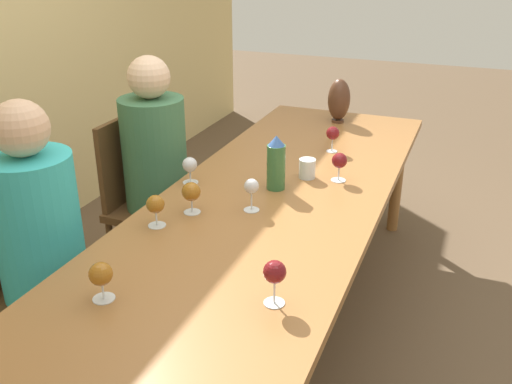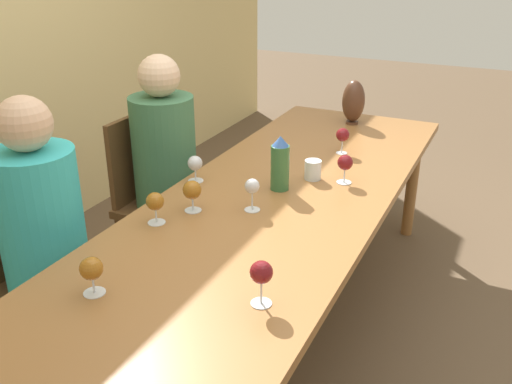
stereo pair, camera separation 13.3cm
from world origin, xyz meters
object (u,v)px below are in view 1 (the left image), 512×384
object	(u,v)px
wine_glass_6	(191,192)
wine_glass_1	(155,205)
wine_glass_0	(275,273)
wine_glass_3	(339,161)
water_tumbler	(307,168)
person_far	(158,168)
wine_glass_2	(190,165)
chair_near	(33,279)
water_bottle	(276,163)
wine_glass_5	(333,134)
wine_glass_4	(251,188)
vase	(339,100)
wine_glass_7	(101,275)
chair_far	(146,197)
person_near	(43,244)

from	to	relation	value
wine_glass_6	wine_glass_1	bearing A→B (deg)	155.04
wine_glass_0	wine_glass_3	world-z (taller)	wine_glass_0
water_tumbler	wine_glass_0	distance (m)	1.02
wine_glass_6	person_far	xyz separation A→B (m)	(0.51, 0.47, -0.15)
wine_glass_2	wine_glass_1	bearing A→B (deg)	-169.60
chair_near	wine_glass_2	bearing A→B (deg)	-32.37
water_bottle	wine_glass_1	distance (m)	0.60
wine_glass_5	person_far	distance (m)	0.92
wine_glass_4	wine_glass_1	bearing A→B (deg)	132.38
person_far	vase	bearing A→B (deg)	-36.83
water_bottle	wine_glass_3	size ratio (longest dim) A/B	1.85
wine_glass_7	chair_near	world-z (taller)	chair_near
water_tumbler	vase	world-z (taller)	vase
wine_glass_3	water_bottle	bearing A→B (deg)	128.99
water_bottle	wine_glass_0	bearing A→B (deg)	-160.44
person_far	wine_glass_7	bearing A→B (deg)	-156.69
wine_glass_1	chair_far	bearing A→B (deg)	35.81
wine_glass_4	wine_glass_5	xyz separation A→B (m)	(0.81, -0.12, -0.00)
wine_glass_4	chair_far	world-z (taller)	chair_far
wine_glass_4	water_tumbler	bearing A→B (deg)	-14.43
water_bottle	wine_glass_3	bearing A→B (deg)	-51.01
water_bottle	wine_glass_7	size ratio (longest dim) A/B	1.94
chair_far	person_near	size ratio (longest dim) A/B	0.73
water_tumbler	person_far	xyz separation A→B (m)	(-0.02, 0.79, -0.10)
wine_glass_0	wine_glass_5	distance (m)	1.41
wine_glass_0	water_bottle	bearing A→B (deg)	19.56
vase	wine_glass_1	size ratio (longest dim) A/B	2.05
water_tumbler	person_far	world-z (taller)	person_far
person_near	wine_glass_6	bearing A→B (deg)	-52.83
wine_glass_6	wine_glass_4	bearing A→B (deg)	-63.43
water_bottle	person_near	xyz separation A→B (m)	(-0.71, 0.70, -0.18)
wine_glass_5	wine_glass_4	bearing A→B (deg)	171.26
wine_glass_1	wine_glass_2	distance (m)	0.44
wine_glass_1	wine_glass_5	size ratio (longest dim) A/B	0.95
water_tumbler	wine_glass_3	bearing A→B (deg)	-82.20
person_far	wine_glass_3	bearing A→B (deg)	-87.44
water_tumbler	wine_glass_1	size ratio (longest dim) A/B	0.71
chair_near	chair_far	world-z (taller)	same
wine_glass_3	person_far	distance (m)	0.95
water_tumbler	wine_glass_7	distance (m)	1.21
water_tumbler	vase	xyz separation A→B (m)	(0.92, 0.09, 0.09)
water_bottle	chair_far	xyz separation A→B (m)	(0.15, 0.78, -0.36)
wine_glass_5	water_bottle	bearing A→B (deg)	169.05
wine_glass_4	person_near	size ratio (longest dim) A/B	0.11
water_bottle	person_far	size ratio (longest dim) A/B	0.20
vase	wine_glass_6	bearing A→B (deg)	170.62
person_near	person_far	world-z (taller)	person_far
wine_glass_1	vase	bearing A→B (deg)	-10.99
wine_glass_2	person_far	bearing A→B (deg)	53.70
water_bottle	wine_glass_0	distance (m)	0.88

